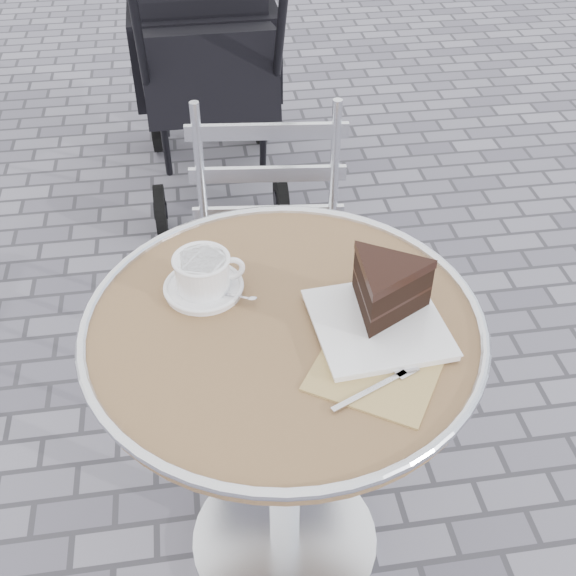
{
  "coord_description": "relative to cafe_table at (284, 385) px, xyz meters",
  "views": [
    {
      "loc": [
        -0.13,
        -0.92,
        1.6
      ],
      "look_at": [
        0.01,
        0.03,
        0.78
      ],
      "focal_mm": 45.0,
      "sensor_mm": 36.0,
      "label": 1
    }
  ],
  "objects": [
    {
      "name": "bistro_chair",
      "position": [
        0.04,
        0.53,
        -0.03
      ],
      "size": [
        0.43,
        0.43,
        0.86
      ],
      "rotation": [
        0.0,
        0.0,
        -0.11
      ],
      "color": "silver",
      "rests_on": "ground"
    },
    {
      "name": "cafe_table",
      "position": [
        0.0,
        0.0,
        0.0
      ],
      "size": [
        0.72,
        0.72,
        0.74
      ],
      "color": "silver",
      "rests_on": "ground"
    },
    {
      "name": "ground",
      "position": [
        0.0,
        0.0,
        -0.57
      ],
      "size": [
        80.0,
        80.0,
        0.0
      ],
      "primitive_type": "plane",
      "color": "slate",
      "rests_on": "ground"
    },
    {
      "name": "baby_stroller",
      "position": [
        -0.05,
        1.72,
        -0.07
      ],
      "size": [
        0.52,
        1.07,
        1.11
      ],
      "rotation": [
        0.0,
        0.0,
        0.01
      ],
      "color": "black",
      "rests_on": "ground"
    },
    {
      "name": "cake_plate_set",
      "position": [
        0.17,
        -0.02,
        0.22
      ],
      "size": [
        0.27,
        0.34,
        0.12
      ],
      "rotation": [
        0.0,
        0.0,
        0.08
      ],
      "color": "tan",
      "rests_on": "cafe_table"
    },
    {
      "name": "cappuccino_set",
      "position": [
        -0.13,
        0.11,
        0.2
      ],
      "size": [
        0.16,
        0.14,
        0.07
      ],
      "rotation": [
        0.0,
        0.0,
        0.07
      ],
      "color": "white",
      "rests_on": "cafe_table"
    }
  ]
}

